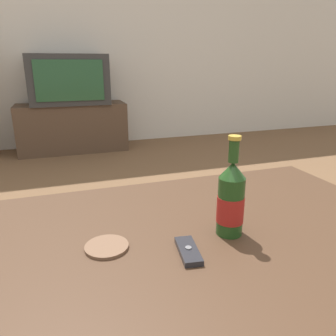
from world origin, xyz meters
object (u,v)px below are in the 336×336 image
beer_bottle (231,200)px  cell_phone (188,251)px  tv_stand (73,127)px  television (68,79)px

beer_bottle → cell_phone: size_ratio=2.19×
cell_phone → tv_stand: bearing=100.7°
tv_stand → beer_bottle: size_ratio=3.97×
television → beer_bottle: television is taller
television → cell_phone: size_ratio=6.11×
television → beer_bottle: 2.77m
television → beer_bottle: (0.26, -2.75, -0.18)m
beer_bottle → cell_phone: bearing=-159.2°
tv_stand → beer_bottle: 2.78m
television → cell_phone: television is taller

